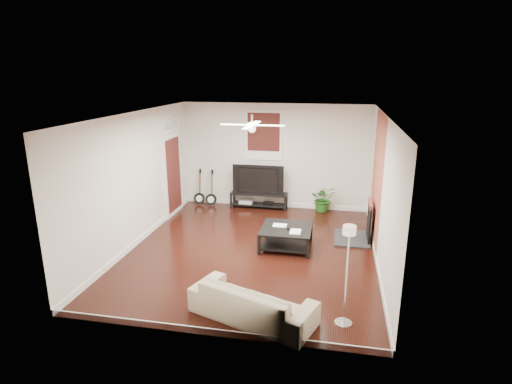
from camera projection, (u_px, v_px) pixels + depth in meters
room at (252, 185)px, 8.30m from camera, size 5.01×6.01×2.81m
brick_accent at (377, 179)px, 8.79m from camera, size 0.02×2.20×2.80m
fireplace at (360, 220)px, 9.10m from camera, size 0.80×1.10×0.92m
window_back at (264, 136)px, 11.00m from camera, size 1.00×0.06×1.30m
door_left at (173, 167)px, 10.59m from camera, size 0.08×1.00×2.50m
tv_stand at (259, 200)px, 11.33m from camera, size 1.53×0.41×0.43m
tv at (259, 179)px, 11.18m from camera, size 1.37×0.18×0.79m
coffee_table at (286, 237)px, 8.79m from camera, size 1.05×1.05×0.44m
sofa at (252, 301)px, 6.23m from camera, size 2.05×1.35×0.56m
floor_lamp at (346, 276)px, 5.94m from camera, size 0.33×0.33×1.56m
potted_plant at (323, 199)px, 11.00m from camera, size 0.70×0.63×0.71m
guitar_left at (199, 187)px, 11.53m from camera, size 0.32×0.24×1.00m
guitar_right at (211, 188)px, 11.44m from camera, size 0.34×0.27×1.00m
ceiling_fan at (252, 125)px, 7.97m from camera, size 1.24×1.24×0.32m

